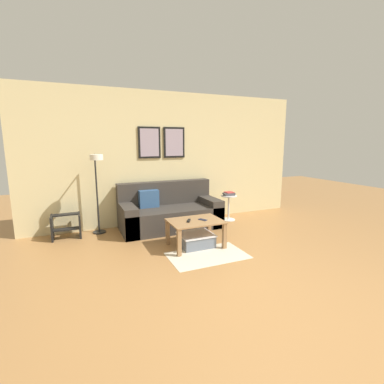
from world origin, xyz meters
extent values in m
plane|color=#A87542|center=(0.00, 0.00, 0.00)|extent=(16.00, 16.00, 0.00)
cube|color=beige|center=(0.00, 3.39, 1.27)|extent=(5.60, 0.06, 2.55)
cube|color=black|center=(-0.46, 3.34, 1.59)|extent=(0.43, 0.02, 0.59)
cube|color=#A393A8|center=(-0.46, 3.33, 1.59)|extent=(0.36, 0.01, 0.52)
cube|color=black|center=(0.04, 3.34, 1.59)|extent=(0.43, 0.02, 0.59)
cube|color=#A393A8|center=(0.04, 3.33, 1.59)|extent=(0.36, 0.01, 0.52)
cube|color=beige|center=(-0.15, 1.48, 0.00)|extent=(1.11, 0.68, 0.01)
cube|color=#38332D|center=(-0.21, 2.89, 0.20)|extent=(1.83, 0.85, 0.40)
cube|color=#38332D|center=(-0.21, 3.22, 0.63)|extent=(1.83, 0.20, 0.44)
cube|color=#38332D|center=(-1.01, 2.89, 0.26)|extent=(0.24, 0.85, 0.52)
cube|color=#38332D|center=(0.59, 2.89, 0.26)|extent=(0.24, 0.85, 0.52)
cube|color=#335684|center=(-0.58, 3.05, 0.56)|extent=(0.36, 0.14, 0.32)
cube|color=#997047|center=(-0.16, 1.87, 0.41)|extent=(0.81, 0.59, 0.02)
cube|color=#997047|center=(-0.53, 1.62, 0.20)|extent=(0.06, 0.06, 0.40)
cube|color=#997047|center=(0.21, 1.62, 0.20)|extent=(0.06, 0.06, 0.40)
cube|color=#997047|center=(-0.53, 2.13, 0.20)|extent=(0.06, 0.06, 0.40)
cube|color=#997047|center=(0.21, 2.13, 0.20)|extent=(0.06, 0.06, 0.40)
cube|color=slate|center=(-0.15, 1.88, 0.09)|extent=(0.50, 0.42, 0.18)
cube|color=silver|center=(-0.15, 1.88, 0.19)|extent=(0.52, 0.44, 0.02)
cylinder|color=black|center=(-1.47, 3.16, 0.01)|extent=(0.23, 0.23, 0.02)
cylinder|color=black|center=(-1.47, 3.16, 0.71)|extent=(0.03, 0.03, 1.37)
cylinder|color=black|center=(-1.47, 2.99, 1.39)|extent=(0.02, 0.33, 0.02)
cylinder|color=white|center=(-1.47, 2.83, 1.36)|extent=(0.20, 0.20, 0.09)
cylinder|color=white|center=(1.07, 2.94, 0.01)|extent=(0.28, 0.28, 0.01)
cylinder|color=white|center=(1.07, 2.94, 0.26)|extent=(0.04, 0.04, 0.49)
cylinder|color=white|center=(1.07, 2.94, 0.51)|extent=(0.33, 0.33, 0.02)
cube|color=#4C4C51|center=(1.08, 2.94, 0.53)|extent=(0.23, 0.17, 0.03)
cube|color=#4C4C51|center=(1.07, 2.94, 0.56)|extent=(0.24, 0.16, 0.03)
cube|color=#B73333|center=(1.09, 2.96, 0.58)|extent=(0.17, 0.17, 0.02)
cube|color=black|center=(-0.27, 1.87, 0.43)|extent=(0.11, 0.15, 0.02)
cube|color=#1E2338|center=(-0.04, 1.85, 0.42)|extent=(0.13, 0.15, 0.01)
cube|color=black|center=(-2.21, 3.09, 0.20)|extent=(0.03, 0.33, 0.40)
cube|color=black|center=(-1.79, 3.09, 0.20)|extent=(0.03, 0.33, 0.40)
cube|color=black|center=(-2.00, 3.03, 0.17)|extent=(0.40, 0.15, 0.02)
cube|color=black|center=(-2.00, 3.15, 0.39)|extent=(0.40, 0.15, 0.02)
camera|label=1|loc=(-1.84, -1.88, 1.62)|focal=26.00mm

